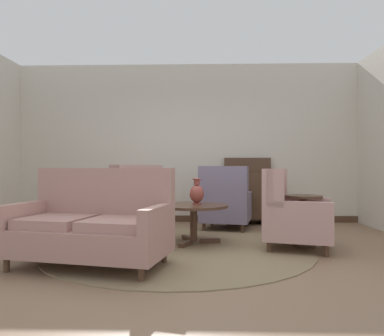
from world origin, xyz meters
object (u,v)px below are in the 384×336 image
Objects in this scene: coffee_table at (194,211)px; side_table at (304,216)px; armchair_far_left at (127,205)px; porcelain_vase at (197,193)px; armchair_foreground_right at (225,203)px; armchair_near_sideboard at (290,215)px; sideboard at (249,195)px; settee at (92,226)px.

coffee_table is 1.39× the size of side_table.
armchair_far_left is at bearing 159.54° from side_table.
porcelain_vase is 0.33× the size of armchair_foreground_right.
armchair_foreground_right is at bearing 42.26° from armchair_near_sideboard.
armchair_near_sideboard reaches higher than side_table.
side_table is (2.52, -0.94, -0.04)m from armchair_far_left.
armchair_near_sideboard reaches higher than coffee_table.
armchair_far_left reaches higher than side_table.
armchair_foreground_right reaches higher than coffee_table.
porcelain_vase is at bearing 94.48° from armchair_far_left.
armchair_foreground_right reaches higher than armchair_near_sideboard.
coffee_table is at bearing -117.86° from sideboard.
porcelain_vase is at bearing 30.58° from coffee_table.
porcelain_vase is at bearing 174.33° from side_table.
porcelain_vase is 0.53× the size of side_table.
armchair_near_sideboard is at bearing -14.90° from porcelain_vase.
armchair_near_sideboard is 0.28m from side_table.
settee is 3.58m from sideboard.
settee is 2.77m from armchair_foreground_right.
side_table is 0.55× the size of sideboard.
sideboard is (0.96, 1.82, 0.09)m from coffee_table.
side_table is (0.21, 0.18, -0.03)m from armchair_near_sideboard.
armchair_foreground_right is 0.87× the size of sideboard.
settee reaches higher than side_table.
settee is 1.42× the size of armchair_far_left.
settee is at bearing 126.00° from armchair_near_sideboard.
armchair_foreground_right is (0.50, 1.17, 0.00)m from coffee_table.
coffee_table is at bearing 175.43° from side_table.
settee reaches higher than armchair_near_sideboard.
sideboard is at bearing 67.84° from settee.
coffee_table is 0.91× the size of armchair_near_sideboard.
porcelain_vase is 0.29× the size of sideboard.
armchair_far_left reaches higher than armchair_foreground_right.
coffee_table is 0.76× the size of sideboard.
side_table is at bearing 109.71° from armchair_far_left.
armchair_far_left is (-0.03, 1.97, 0.03)m from settee.
settee is at bearing -124.05° from sideboard.
coffee_table is at bearing 92.10° from armchair_near_sideboard.
armchair_far_left is 2.27m from sideboard.
porcelain_vase is 0.29× the size of armchair_far_left.
armchair_foreground_right is 0.86× the size of armchair_far_left.
armchair_near_sideboard is at bearing 129.29° from armchair_foreground_right.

